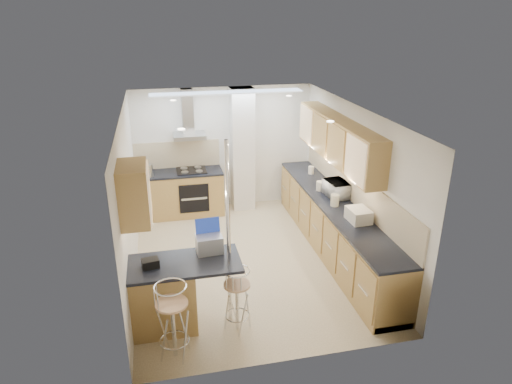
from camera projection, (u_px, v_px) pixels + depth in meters
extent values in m
plane|color=tan|center=(247.00, 260.00, 7.62)|extent=(4.80, 4.80, 0.00)
cube|color=white|center=(224.00, 148.00, 9.33)|extent=(3.60, 0.04, 2.50)
cube|color=white|center=(290.00, 270.00, 4.98)|extent=(3.60, 0.04, 2.50)
cube|color=white|center=(129.00, 201.00, 6.79)|extent=(0.04, 4.80, 2.50)
cube|color=white|center=(354.00, 182.00, 7.51)|extent=(0.04, 4.80, 2.50)
cube|color=white|center=(246.00, 112.00, 6.69)|extent=(3.60, 4.80, 0.02)
cube|color=#AB7F44|center=(338.00, 139.00, 7.61)|extent=(0.34, 3.00, 0.72)
cube|color=#AB7F44|center=(134.00, 194.00, 5.37)|extent=(0.34, 0.62, 0.72)
cube|color=beige|center=(353.00, 186.00, 7.54)|extent=(0.03, 4.40, 0.56)
cube|color=beige|center=(177.00, 155.00, 9.15)|extent=(1.70, 0.03, 0.56)
cube|color=silver|center=(242.00, 150.00, 9.22)|extent=(0.45, 0.40, 2.50)
cube|color=#B4B7B9|center=(189.00, 136.00, 8.82)|extent=(0.62, 0.48, 0.08)
cube|color=#B4B7B9|center=(188.00, 112.00, 8.79)|extent=(0.22, 0.20, 0.88)
cylinder|color=silver|center=(228.00, 236.00, 5.73)|extent=(0.05, 0.05, 2.50)
cube|color=black|center=(194.00, 199.00, 8.93)|extent=(0.58, 0.02, 0.58)
cube|color=black|center=(192.00, 171.00, 9.04)|extent=(0.58, 0.50, 0.02)
cube|color=tan|center=(227.00, 92.00, 8.32)|extent=(2.80, 0.35, 0.02)
cube|color=#AB7F44|center=(334.00, 228.00, 7.76)|extent=(0.60, 4.40, 0.88)
cube|color=black|center=(335.00, 203.00, 7.59)|extent=(0.63, 4.40, 0.04)
cube|color=#AB7F44|center=(180.00, 194.00, 9.17)|extent=(1.70, 0.60, 0.88)
cube|color=black|center=(179.00, 173.00, 9.00)|extent=(1.70, 0.63, 0.04)
cube|color=#AB7F44|center=(185.00, 295.00, 5.91)|extent=(1.35, 0.62, 0.90)
cube|color=black|center=(182.00, 264.00, 5.74)|extent=(1.47, 0.72, 0.04)
imported|color=white|center=(337.00, 189.00, 7.75)|extent=(0.39, 0.53, 0.27)
cube|color=#A5A8AD|center=(209.00, 244.00, 5.95)|extent=(0.35, 0.27, 0.23)
cube|color=black|center=(150.00, 263.00, 5.61)|extent=(0.23, 0.18, 0.11)
cylinder|color=beige|center=(320.00, 186.00, 8.04)|extent=(0.16, 0.16, 0.17)
cylinder|color=beige|center=(311.00, 170.00, 8.86)|extent=(0.11, 0.11, 0.15)
cylinder|color=beige|center=(335.00, 200.00, 7.41)|extent=(0.15, 0.15, 0.19)
cylinder|color=white|center=(359.00, 210.00, 7.12)|extent=(0.13, 0.13, 0.13)
cube|color=beige|center=(359.00, 215.00, 6.86)|extent=(0.32, 0.39, 0.20)
cylinder|color=#B4B7B9|center=(149.00, 171.00, 8.67)|extent=(0.16, 0.16, 0.24)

